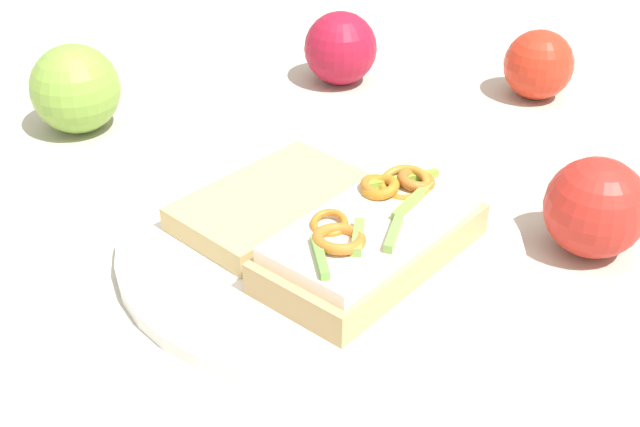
% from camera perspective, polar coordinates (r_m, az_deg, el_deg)
% --- Properties ---
extents(ground_plane, '(2.00, 2.00, 0.00)m').
position_cam_1_polar(ground_plane, '(0.63, -0.00, -2.40)').
color(ground_plane, '#BBB7A5').
rests_on(ground_plane, ground).
extents(plate, '(0.30, 0.30, 0.01)m').
position_cam_1_polar(plate, '(0.63, -0.00, -1.97)').
color(plate, white).
rests_on(plate, ground_plane).
extents(sandwich, '(0.19, 0.14, 0.05)m').
position_cam_1_polar(sandwich, '(0.59, 3.54, -1.66)').
color(sandwich, tan).
rests_on(sandwich, plate).
extents(bread_slice_side, '(0.17, 0.14, 0.02)m').
position_cam_1_polar(bread_slice_side, '(0.65, -3.20, 0.72)').
color(bread_slice_side, tan).
rests_on(bread_slice_side, plate).
extents(apple_0, '(0.10, 0.10, 0.07)m').
position_cam_1_polar(apple_0, '(0.88, 1.38, 11.02)').
color(apple_0, '#A8152F').
rests_on(apple_0, ground_plane).
extents(apple_1, '(0.09, 0.09, 0.07)m').
position_cam_1_polar(apple_1, '(0.87, 14.45, 9.63)').
color(apple_1, red).
rests_on(apple_1, ground_plane).
extents(apple_2, '(0.11, 0.11, 0.08)m').
position_cam_1_polar(apple_2, '(0.81, -16.08, 8.04)').
color(apple_2, '#7EAA3D').
rests_on(apple_2, ground_plane).
extents(apple_3, '(0.09, 0.09, 0.07)m').
position_cam_1_polar(apple_3, '(0.64, 17.98, 0.37)').
color(apple_3, red).
rests_on(apple_3, ground_plane).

